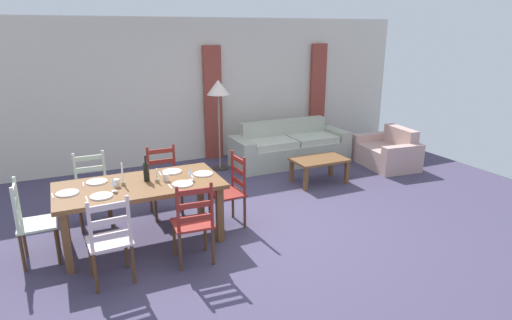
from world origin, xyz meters
The scene contains 34 objects.
ground_plane centered at (0.00, 0.00, -0.01)m, with size 9.60×9.60×0.02m, color #433C56.
wall_far centered at (0.00, 3.30, 1.35)m, with size 9.60×0.16×2.70m, color beige.
curtain_panel_left centered at (0.57, 3.16, 1.10)m, with size 0.35×0.08×2.20m, color brown.
curtain_panel_right centered at (2.97, 3.16, 1.10)m, with size 0.35×0.08×2.20m, color brown.
dining_table centered at (-1.42, 0.15, 0.66)m, with size 1.90×0.96×0.75m.
dining_chair_near_left centered at (-1.87, -0.62, 0.48)m, with size 0.44×0.42×0.96m.
dining_chair_near_right centered at (-1.00, -0.59, 0.48)m, with size 0.45×0.43×0.96m.
dining_chair_far_left centered at (-1.90, 0.93, 0.48)m, with size 0.42×0.40×0.96m.
dining_chair_far_right centered at (-0.98, 0.86, 0.48)m, with size 0.43×0.41×0.96m.
dining_chair_head_west centered at (-2.59, 0.17, 0.48)m, with size 0.40×0.42×0.96m.
dining_chair_head_east centered at (-0.28, 0.15, 0.48)m, with size 0.42×0.44×0.96m.
dinner_plate_near_left centered at (-1.87, -0.10, 0.76)m, with size 0.24×0.24×0.02m, color white.
fork_near_left centered at (-2.02, -0.10, 0.75)m, with size 0.02×0.17×0.01m, color silver.
dinner_plate_near_right centered at (-0.97, -0.10, 0.76)m, with size 0.24×0.24×0.02m, color white.
fork_near_right centered at (-1.12, -0.10, 0.75)m, with size 0.02×0.17×0.01m, color silver.
dinner_plate_far_left centered at (-1.87, 0.40, 0.76)m, with size 0.24×0.24×0.02m, color white.
fork_far_left centered at (-2.02, 0.40, 0.75)m, with size 0.02×0.17×0.01m, color silver.
dinner_plate_far_right centered at (-0.97, 0.40, 0.76)m, with size 0.24×0.24×0.02m, color white.
fork_far_right centered at (-1.12, 0.40, 0.75)m, with size 0.02×0.17×0.01m, color silver.
dinner_plate_head_west centered at (-2.20, 0.15, 0.76)m, with size 0.24×0.24×0.02m, color white.
fork_head_west centered at (-2.35, 0.15, 0.75)m, with size 0.02×0.17×0.01m, color silver.
dinner_plate_head_east centered at (-0.64, 0.15, 0.76)m, with size 0.24×0.24×0.02m, color white.
fork_head_east centered at (-0.79, 0.15, 0.75)m, with size 0.02×0.17×0.01m, color silver.
wine_bottle centered at (-1.32, 0.20, 0.87)m, with size 0.07×0.07×0.32m.
wine_glass_near_left centered at (-1.72, 0.02, 0.86)m, with size 0.06×0.06×0.16m.
wine_glass_near_right centered at (-0.84, 0.01, 0.86)m, with size 0.06×0.06×0.16m.
coffee_cup_primary centered at (-1.11, 0.11, 0.80)m, with size 0.07×0.07×0.09m, color beige.
coffee_cup_secondary centered at (-1.67, 0.16, 0.80)m, with size 0.07×0.07×0.09m, color beige.
candle_tall centered at (-1.60, 0.17, 0.83)m, with size 0.05×0.05×0.27m.
candle_short centered at (-1.22, 0.11, 0.79)m, with size 0.05×0.05×0.17m.
couch centered at (1.77, 2.25, 0.29)m, with size 2.28×0.80×0.80m.
coffee_table centered at (1.67, 1.03, 0.36)m, with size 0.90×0.56×0.42m.
armchair_upholstered centered at (3.39, 1.28, 0.25)m, with size 0.92×1.24×0.72m.
standing_lamp centered at (0.42, 2.43, 1.41)m, with size 0.40×0.40×1.64m.
Camera 1 is at (-2.18, -4.71, 2.48)m, focal length 30.06 mm.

